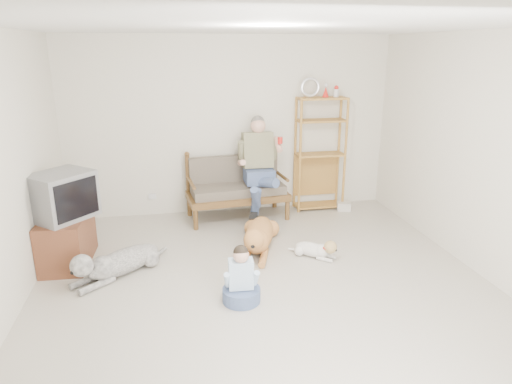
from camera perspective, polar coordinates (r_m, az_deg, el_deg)
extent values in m
plane|color=beige|center=(4.97, 1.57, -12.75)|extent=(5.50, 5.50, 0.00)
plane|color=white|center=(4.29, 1.89, 20.15)|extent=(5.50, 5.50, 0.00)
plane|color=beige|center=(7.09, -3.19, 8.18)|extent=(5.00, 0.00, 5.00)
plane|color=beige|center=(2.07, 19.43, -17.65)|extent=(5.00, 0.00, 5.00)
plane|color=beige|center=(5.54, 27.89, 3.47)|extent=(0.00, 5.50, 5.50)
cube|color=brown|center=(6.95, -2.32, -0.50)|extent=(1.56, 0.84, 0.10)
cube|color=brown|center=(6.91, -2.33, 0.41)|extent=(1.43, 0.73, 0.13)
cube|color=brown|center=(7.08, -2.65, 2.79)|extent=(1.39, 0.25, 0.45)
cylinder|color=brown|center=(7.09, -2.74, 4.48)|extent=(1.40, 0.18, 0.05)
cylinder|color=brown|center=(6.67, -7.86, -3.27)|extent=(0.07, 0.07, 0.30)
cylinder|color=brown|center=(7.13, -8.26, 0.86)|extent=(0.07, 0.07, 0.95)
cylinder|color=brown|center=(6.87, 3.87, -2.50)|extent=(0.07, 0.07, 0.30)
cylinder|color=brown|center=(7.32, 2.74, 1.47)|extent=(0.07, 0.07, 0.95)
cube|color=slate|center=(6.86, 0.37, 2.07)|extent=(0.42, 0.40, 0.21)
cube|color=#7D7958|center=(6.87, 0.20, 5.28)|extent=(0.45, 0.31, 0.56)
sphere|color=tan|center=(6.77, 0.26, 8.30)|extent=(0.22, 0.22, 0.22)
sphere|color=#605A55|center=(6.79, 0.22, 8.68)|extent=(0.20, 0.20, 0.20)
cylinder|color=red|center=(6.68, 3.03, 6.47)|extent=(0.07, 0.07, 0.10)
cube|color=#BB8C3A|center=(7.16, 8.29, 11.51)|extent=(0.75, 0.31, 0.03)
torus|color=silver|center=(7.08, 6.79, 12.85)|extent=(0.31, 0.05, 0.31)
cone|color=red|center=(7.17, 8.70, 12.27)|extent=(0.10, 0.10, 0.16)
cylinder|color=#BB8C3A|center=(7.06, 5.53, 4.31)|extent=(0.04, 0.04, 1.79)
cylinder|color=#BB8C3A|center=(7.33, 4.90, 4.83)|extent=(0.04, 0.04, 1.79)
cylinder|color=#BB8C3A|center=(7.30, 11.08, 4.50)|extent=(0.04, 0.04, 1.79)
cylinder|color=#BB8C3A|center=(7.56, 10.28, 5.00)|extent=(0.04, 0.04, 1.79)
cube|color=silver|center=(7.48, 10.90, -1.77)|extent=(0.24, 0.20, 0.13)
cube|color=brown|center=(5.97, -22.54, -5.52)|extent=(0.55, 0.93, 0.60)
cube|color=brown|center=(5.83, -25.25, -6.43)|extent=(0.04, 0.40, 0.50)
cube|color=brown|center=(6.23, -24.33, -4.81)|extent=(0.04, 0.40, 0.50)
cube|color=slate|center=(5.74, -23.10, -0.42)|extent=(0.83, 0.84, 0.55)
cube|color=black|center=(5.53, -21.48, -0.86)|extent=(0.39, 0.43, 0.44)
cube|color=silver|center=(7.27, -12.84, -0.54)|extent=(0.12, 0.02, 0.08)
ellipsoid|color=#B77F3F|center=(6.05, 0.41, -5.25)|extent=(0.66, 1.08, 0.32)
sphere|color=#B77F3F|center=(5.76, 0.07, -6.23)|extent=(0.32, 0.32, 0.32)
sphere|color=#B77F3F|center=(5.47, -0.25, -5.97)|extent=(0.25, 0.25, 0.25)
ellipsoid|color=#B77F3F|center=(5.38, -0.40, -6.70)|extent=(0.16, 0.21, 0.10)
cylinder|color=#B77F3F|center=(6.55, 0.92, -4.31)|extent=(0.07, 0.41, 0.05)
ellipsoid|color=#B77F3F|center=(5.51, -1.13, -5.82)|extent=(0.08, 0.09, 0.12)
ellipsoid|color=#B77F3F|center=(5.49, 0.70, -5.91)|extent=(0.08, 0.09, 0.12)
ellipsoid|color=silver|center=(5.57, -16.12, -8.29)|extent=(0.94, 0.85, 0.28)
sphere|color=silver|center=(5.43, -18.63, -9.02)|extent=(0.28, 0.28, 0.28)
sphere|color=silver|center=(5.27, -20.95, -8.60)|extent=(0.25, 0.25, 0.25)
ellipsoid|color=silver|center=(5.24, -21.98, -9.20)|extent=(0.20, 0.19, 0.09)
cylinder|color=silver|center=(5.85, -12.20, -7.60)|extent=(0.23, 0.35, 0.05)
ellipsoid|color=silver|center=(5.35, -21.19, -8.23)|extent=(0.09, 0.09, 0.12)
ellipsoid|color=silver|center=(5.21, -20.24, -8.82)|extent=(0.09, 0.09, 0.12)
ellipsoid|color=silver|center=(5.81, 6.95, -7.13)|extent=(0.47, 0.45, 0.18)
sphere|color=silver|center=(5.76, 8.19, -7.29)|extent=(0.18, 0.18, 0.18)
sphere|color=tan|center=(5.69, 9.27, -6.82)|extent=(0.16, 0.16, 0.16)
ellipsoid|color=tan|center=(5.68, 9.95, -7.11)|extent=(0.13, 0.13, 0.06)
cylinder|color=silver|center=(5.92, 4.93, -7.16)|extent=(0.18, 0.09, 0.03)
cone|color=tan|center=(5.63, 8.93, -6.55)|extent=(0.05, 0.05, 0.06)
cone|color=tan|center=(5.73, 9.36, -6.14)|extent=(0.05, 0.05, 0.06)
torus|color=red|center=(5.71, 9.06, -6.88)|extent=(0.15, 0.15, 0.02)
cylinder|color=slate|center=(4.83, -1.84, -12.72)|extent=(0.40, 0.40, 0.14)
cube|color=silver|center=(4.73, -1.90, -10.17)|extent=(0.26, 0.18, 0.31)
sphere|color=tan|center=(4.62, -1.89, -7.91)|extent=(0.16, 0.16, 0.16)
sphere|color=black|center=(4.61, -1.91, -7.56)|extent=(0.15, 0.15, 0.15)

